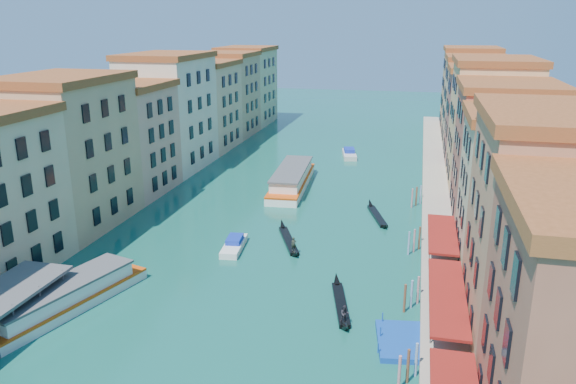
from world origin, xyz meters
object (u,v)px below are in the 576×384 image
at_px(gondola_fore, 288,239).
at_px(vaporetto_far, 292,178).
at_px(vaporetto_near, 64,298).
at_px(gondola_right, 341,303).
at_px(blue_dock, 402,341).

bearing_deg(gondola_fore, vaporetto_far, 78.93).
distance_m(vaporetto_near, gondola_fore, 27.36).
relative_size(vaporetto_near, gondola_right, 1.67).
bearing_deg(gondola_right, vaporetto_far, 96.03).
xyz_separation_m(vaporetto_far, blue_dock, (19.66, -44.03, -1.20)).
bearing_deg(vaporetto_far, blue_dock, -69.63).
relative_size(vaporetto_near, vaporetto_far, 0.84).
relative_size(gondola_fore, blue_dock, 1.65).
height_order(gondola_right, blue_dock, gondola_right).
xyz_separation_m(gondola_fore, gondola_right, (8.71, -15.02, 0.04)).
bearing_deg(gondola_right, vaporetto_near, -179.38).
relative_size(vaporetto_far, gondola_right, 1.99).
distance_m(vaporetto_far, gondola_fore, 24.37).
relative_size(vaporetto_near, gondola_fore, 1.67).
distance_m(gondola_fore, gondola_right, 17.36).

